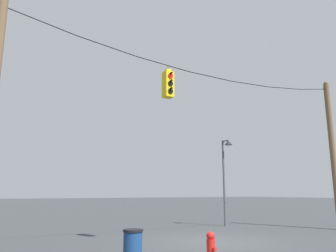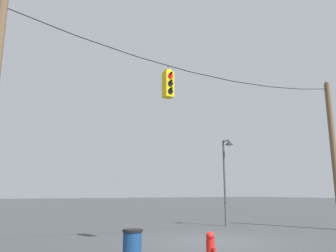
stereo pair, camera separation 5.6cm
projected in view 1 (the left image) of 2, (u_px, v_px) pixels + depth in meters
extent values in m
plane|color=#383A3D|center=(216.00, 242.00, 11.93)|extent=(200.00, 200.00, 0.00)
cylinder|color=brown|center=(333.00, 154.00, 16.50)|extent=(0.28, 0.28, 7.34)
sphere|color=brown|center=(326.00, 84.00, 17.25)|extent=(0.22, 0.22, 0.22)
cylinder|color=black|center=(42.00, 22.00, 10.04)|extent=(2.19, 0.03, 0.40)
cylinder|color=black|center=(109.00, 47.00, 11.07)|extent=(2.19, 0.03, 0.28)
cylinder|color=black|center=(165.00, 65.00, 12.13)|extent=(2.19, 0.03, 0.15)
cylinder|color=black|center=(211.00, 77.00, 13.21)|extent=(2.19, 0.03, 0.03)
cylinder|color=black|center=(251.00, 84.00, 14.32)|extent=(2.19, 0.03, 0.15)
cylinder|color=black|center=(285.00, 88.00, 15.45)|extent=(2.19, 0.03, 0.28)
cylinder|color=black|center=(313.00, 89.00, 16.60)|extent=(2.19, 0.03, 0.40)
cube|color=yellow|center=(168.00, 85.00, 12.05)|extent=(0.34, 0.34, 0.97)
cube|color=yellow|center=(168.00, 71.00, 12.16)|extent=(0.19, 0.19, 0.10)
cylinder|color=black|center=(168.00, 68.00, 12.18)|extent=(0.02, 0.02, 0.15)
cylinder|color=red|center=(171.00, 76.00, 11.95)|extent=(0.20, 0.03, 0.20)
cylinder|color=black|center=(171.00, 73.00, 11.93)|extent=(0.07, 0.12, 0.07)
cylinder|color=black|center=(171.00, 83.00, 11.89)|extent=(0.20, 0.03, 0.20)
cylinder|color=black|center=(171.00, 81.00, 11.87)|extent=(0.07, 0.12, 0.07)
cylinder|color=black|center=(171.00, 91.00, 11.84)|extent=(0.20, 0.03, 0.20)
cylinder|color=black|center=(171.00, 88.00, 11.82)|extent=(0.07, 0.12, 0.07)
cylinder|color=red|center=(165.00, 79.00, 12.26)|extent=(0.20, 0.03, 0.20)
cylinder|color=black|center=(165.00, 77.00, 12.32)|extent=(0.07, 0.12, 0.07)
cylinder|color=black|center=(165.00, 86.00, 12.21)|extent=(0.20, 0.03, 0.20)
cylinder|color=black|center=(165.00, 84.00, 12.26)|extent=(0.07, 0.12, 0.07)
cylinder|color=black|center=(165.00, 94.00, 12.15)|extent=(0.20, 0.03, 0.20)
cylinder|color=black|center=(165.00, 92.00, 12.20)|extent=(0.07, 0.12, 0.07)
cylinder|color=#515156|center=(224.00, 182.00, 17.94)|extent=(0.12, 0.12, 4.63)
cylinder|color=#515156|center=(225.00, 141.00, 18.19)|extent=(0.07, 0.47, 0.07)
cone|color=#232328|center=(228.00, 143.00, 17.97)|extent=(0.43, 0.43, 0.26)
sphere|color=silver|center=(228.00, 145.00, 17.94)|extent=(0.19, 0.19, 0.19)
cylinder|color=red|center=(211.00, 250.00, 8.48)|extent=(0.22, 0.22, 0.56)
sphere|color=red|center=(211.00, 236.00, 8.56)|extent=(0.22, 0.22, 0.22)
cylinder|color=red|center=(214.00, 249.00, 8.38)|extent=(0.09, 0.10, 0.09)
cylinder|color=navy|center=(133.00, 247.00, 8.31)|extent=(0.48, 0.48, 0.77)
cylinder|color=black|center=(133.00, 230.00, 8.40)|extent=(0.52, 0.52, 0.06)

